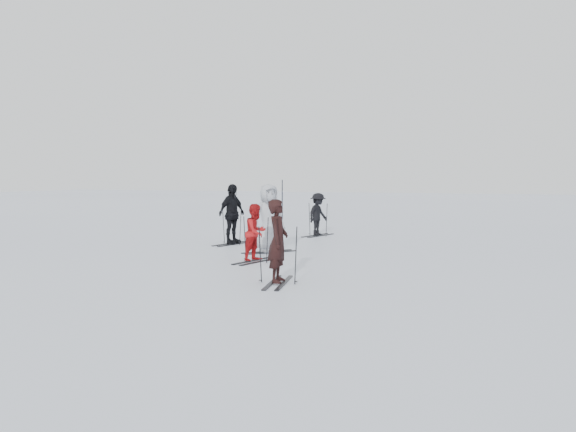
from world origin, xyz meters
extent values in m
plane|color=silver|center=(0.00, 0.00, 0.00)|extent=(120.00, 120.00, 0.00)
imported|color=black|center=(2.01, -4.75, 0.88)|extent=(0.54, 0.71, 1.76)
imported|color=#AD1315|center=(0.31, -2.16, 0.76)|extent=(0.73, 0.85, 1.51)
imported|color=#AEB3B8|center=(-0.08, -0.38, 1.01)|extent=(1.12, 1.17, 2.02)
imported|color=black|center=(-2.02, 1.01, 0.99)|extent=(0.77, 1.25, 1.99)
imported|color=black|center=(-0.16, 4.57, 0.80)|extent=(0.85, 1.16, 1.60)
cylinder|color=black|center=(-3.59, 9.46, 1.05)|extent=(0.06, 0.06, 2.09)
camera|label=1|loc=(6.49, -15.69, 2.29)|focal=35.00mm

